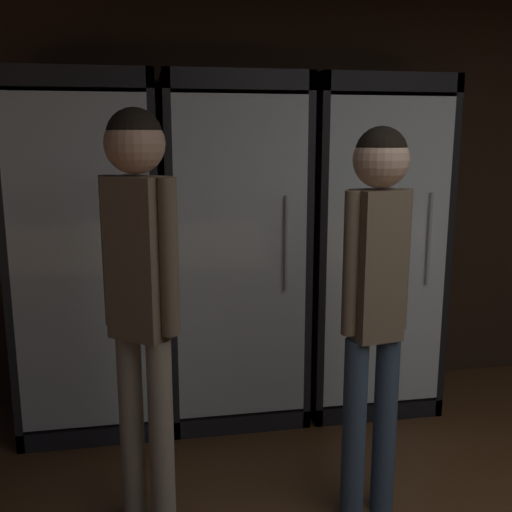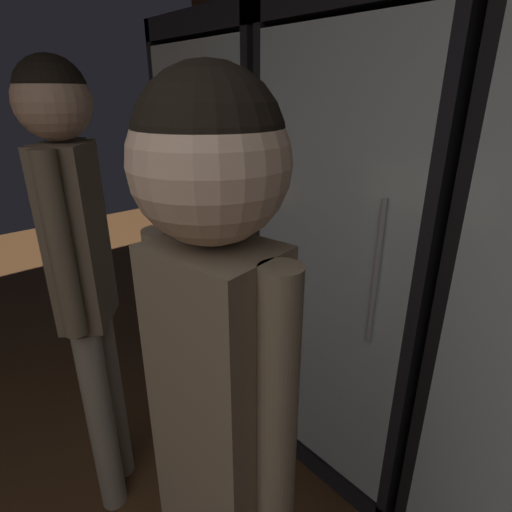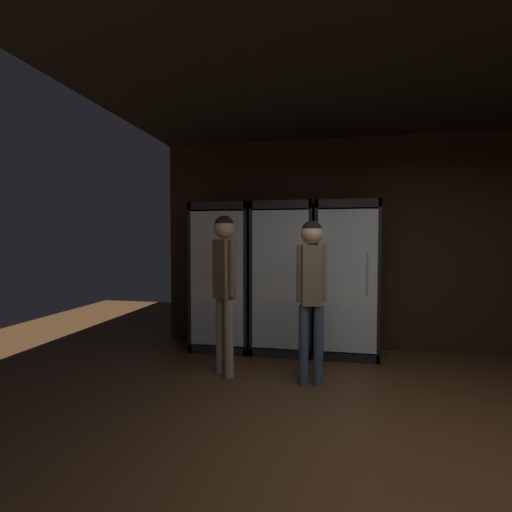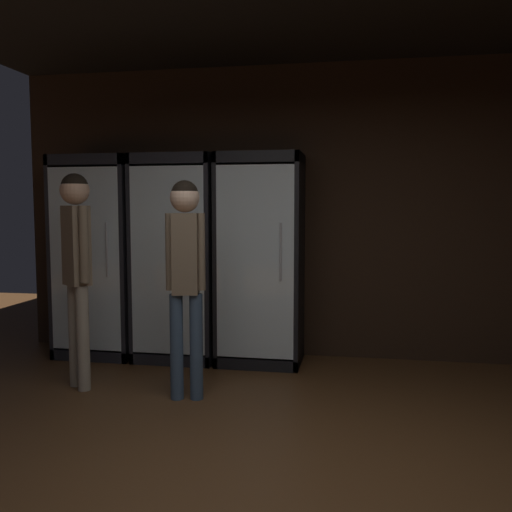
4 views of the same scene
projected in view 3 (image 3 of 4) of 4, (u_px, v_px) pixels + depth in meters
The scene contains 8 objects.
ground_plane at pixel (462, 508), 2.06m from camera, with size 12.00×12.00×0.00m, color #51331C.
wall_back at pixel (386, 244), 4.97m from camera, with size 6.00×0.06×2.80m, color black.
ceiling_panel at pixel (427, 61), 2.91m from camera, with size 6.00×8.00×0.06m, color black.
cooler_far_left at pixel (224, 277), 5.09m from camera, with size 0.76×0.62×1.93m.
cooler_left at pixel (283, 279), 4.94m from camera, with size 0.76×0.62×1.93m.
cooler_center at pixel (346, 280), 4.79m from camera, with size 0.76×0.62×1.93m.
shopper_near at pixel (311, 281), 3.76m from camera, with size 0.29×0.22×1.65m.
shopper_far at pixel (224, 273), 4.02m from camera, with size 0.29×0.25×1.71m.
Camera 3 is at (-0.72, -2.17, 1.46)m, focal length 26.57 mm.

